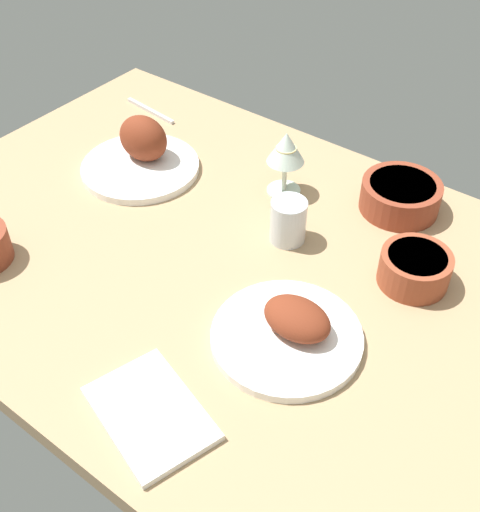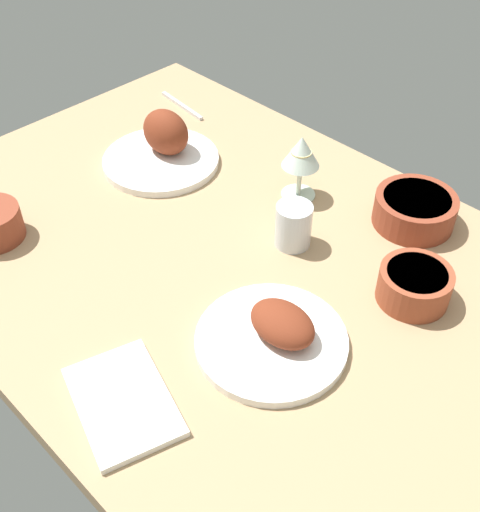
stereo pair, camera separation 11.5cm
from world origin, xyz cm
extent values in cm
cube|color=tan|center=(0.00, 0.00, 2.00)|extent=(140.00, 90.00, 4.00)
cylinder|color=white|center=(-16.84, 9.79, 4.80)|extent=(24.51, 24.51, 1.60)
ellipsoid|color=maroon|center=(-17.44, 8.01, 8.06)|extent=(11.48, 8.20, 5.34)
cylinder|color=white|center=(35.07, -10.62, 4.80)|extent=(25.29, 25.29, 1.60)
ellipsoid|color=maroon|center=(36.25, -13.52, 10.15)|extent=(11.32, 8.50, 9.88)
cylinder|color=brown|center=(-26.85, -14.85, 7.05)|extent=(12.39, 12.39, 6.10)
cylinder|color=white|center=(-26.85, -14.85, 9.60)|extent=(10.16, 10.16, 1.00)
cylinder|color=brown|center=(-15.33, -32.29, 7.05)|extent=(15.70, 15.70, 6.11)
cylinder|color=#DBCC7A|center=(-15.33, -32.29, 9.61)|extent=(12.87, 12.87, 1.00)
cylinder|color=silver|center=(6.16, -23.07, 4.25)|extent=(7.00, 7.00, 0.50)
cylinder|color=silver|center=(6.16, -23.07, 8.00)|extent=(1.00, 1.00, 7.00)
cone|color=silver|center=(6.16, -23.07, 14.75)|extent=(7.60, 7.60, 6.50)
cylinder|color=beige|center=(6.16, -23.07, 13.30)|extent=(4.18, 4.18, 2.80)
cylinder|color=silver|center=(-2.82, -11.12, 8.30)|extent=(6.80, 6.80, 8.60)
cube|color=white|center=(-9.17, 33.41, 4.60)|extent=(22.03, 18.10, 1.20)
cube|color=silver|center=(50.47, -30.12, 4.40)|extent=(16.41, 2.68, 0.80)
camera|label=1|loc=(-51.31, 67.48, 83.47)|focal=44.83mm
camera|label=2|loc=(-59.95, 59.94, 83.47)|focal=44.83mm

